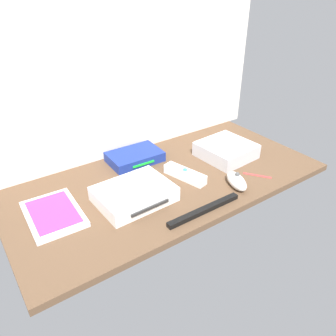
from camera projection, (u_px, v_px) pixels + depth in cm
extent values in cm
cube|color=brown|center=(168.00, 181.00, 107.07)|extent=(100.00, 48.00, 2.00)
cube|color=silver|center=(125.00, 62.00, 107.84)|extent=(110.00, 1.20, 64.00)
cube|color=white|center=(134.00, 194.00, 95.42)|extent=(21.51, 16.67, 4.40)
cube|color=#2D2D2D|center=(150.00, 208.00, 89.75)|extent=(12.01, 0.99, 0.80)
cube|color=silver|center=(226.00, 150.00, 118.32)|extent=(18.12, 18.12, 5.00)
cube|color=silver|center=(227.00, 144.00, 116.98)|extent=(17.40, 17.40, 0.30)
cube|color=white|center=(54.00, 214.00, 89.82)|extent=(14.31, 19.50, 1.40)
cube|color=#B233B2|center=(53.00, 212.00, 89.43)|extent=(11.76, 16.75, 0.16)
cube|color=navy|center=(135.00, 157.00, 115.81)|extent=(18.29, 12.45, 3.40)
cube|color=#19D833|center=(144.00, 164.00, 111.35)|extent=(8.01, 0.60, 0.60)
cube|color=white|center=(185.00, 174.00, 106.07)|extent=(7.21, 15.23, 3.00)
cylinder|color=#387FDB|center=(185.00, 170.00, 105.21)|extent=(1.40, 1.40, 0.40)
ellipsoid|color=white|center=(237.00, 181.00, 101.71)|extent=(7.23, 10.86, 4.00)
sphere|color=#4C4C4C|center=(237.00, 174.00, 100.50)|extent=(1.40, 1.40, 1.40)
cube|color=black|center=(204.00, 210.00, 91.37)|extent=(24.00, 1.84, 1.40)
cylinder|color=red|center=(257.00, 175.00, 108.02)|extent=(5.82, 7.72, 0.70)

